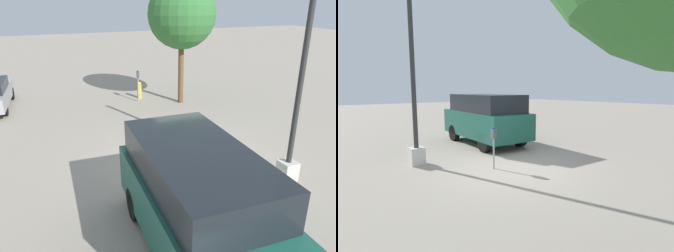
% 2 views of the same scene
% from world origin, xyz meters
% --- Properties ---
extents(ground_plane, '(80.00, 80.00, 0.00)m').
position_xyz_m(ground_plane, '(0.00, 0.00, 0.00)').
color(ground_plane, gray).
extents(parking_meter_near, '(0.22, 0.15, 1.29)m').
position_xyz_m(parking_meter_near, '(0.28, 0.42, 0.95)').
color(parking_meter_near, '#9E9EA3').
rests_on(parking_meter_near, ground).
extents(lamp_post, '(0.44, 0.44, 6.35)m').
position_xyz_m(lamp_post, '(2.15, 2.13, 1.94)').
color(lamp_post, beige).
rests_on(lamp_post, ground).
extents(parked_van, '(4.62, 2.12, 2.17)m').
position_xyz_m(parked_van, '(3.58, -1.40, 1.18)').
color(parked_van, '#195142').
rests_on(parked_van, ground).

